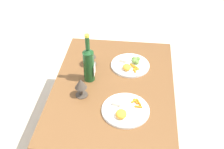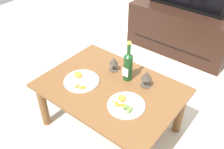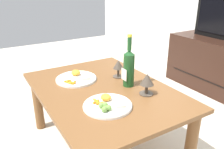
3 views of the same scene
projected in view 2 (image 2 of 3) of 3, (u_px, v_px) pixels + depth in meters
The scene contains 8 objects.
ground_plane at pixel (111, 126), 2.24m from camera, with size 6.40×6.40×0.00m, color beige.
dining_table at pixel (110, 94), 2.00m from camera, with size 1.08×0.78×0.46m.
tv_stand at pixel (180, 30), 3.07m from camera, with size 1.23×0.49×0.55m.
wine_bottle at pixel (128, 65), 1.95m from camera, with size 0.07×0.07×0.34m.
goblet_left at pixel (114, 62), 2.07m from camera, with size 0.08×0.08×0.13m.
goblet_right at pixel (147, 76), 1.91m from camera, with size 0.09×0.09×0.13m.
dinner_plate_left at pixel (81, 80), 2.00m from camera, with size 0.28×0.28×0.05m.
dinner_plate_right at pixel (126, 105), 1.78m from camera, with size 0.27×0.27×0.05m.
Camera 2 is at (0.93, -1.16, 1.74)m, focal length 40.24 mm.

